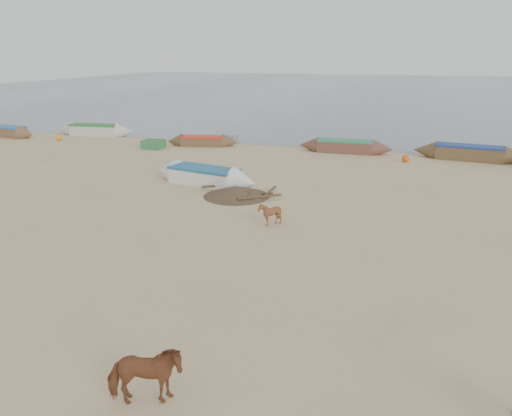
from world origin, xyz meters
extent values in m
plane|color=tan|center=(0.00, 0.00, 0.00)|extent=(140.00, 140.00, 0.00)
plane|color=slate|center=(0.00, 82.00, 0.01)|extent=(160.00, 160.00, 0.00)
imported|color=brown|center=(0.87, -5.81, 0.63)|extent=(1.65, 1.21, 1.27)
imported|color=brown|center=(0.24, 5.01, 0.48)|extent=(0.98, 0.90, 0.97)
cone|color=brown|center=(-2.41, 8.53, 0.25)|extent=(3.20, 3.20, 0.51)
cube|color=#327040|center=(-12.18, 18.28, 0.30)|extent=(1.40, 1.20, 0.60)
sphere|color=#D15113|center=(5.03, 18.94, 0.22)|extent=(0.44, 0.44, 0.44)
cube|color=gray|center=(-7.81, 21.74, 0.28)|extent=(1.20, 1.10, 0.56)
sphere|color=orange|center=(-20.79, 19.03, 0.24)|extent=(0.48, 0.48, 0.48)
camera|label=1|loc=(5.38, -12.95, 6.60)|focal=35.00mm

